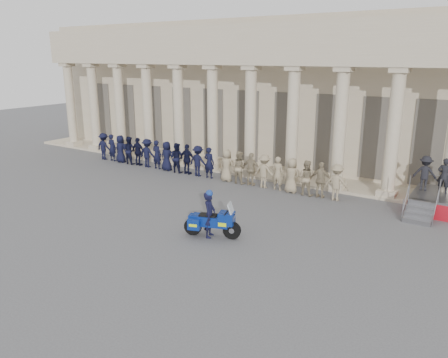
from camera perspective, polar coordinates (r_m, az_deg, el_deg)
ground at (r=18.69m, az=-5.42°, el=-5.58°), size 90.00×90.00×0.00m
building at (r=30.44m, az=12.09°, el=11.17°), size 40.00×12.50×9.00m
officer_rank at (r=25.28m, az=-2.92°, el=2.29°), size 17.32×0.68×1.80m
motorcycle at (r=16.89m, az=-1.49°, el=-5.58°), size 2.20×1.24×1.46m
rider at (r=16.81m, az=-1.91°, el=-4.56°), size 0.62×0.76×1.90m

